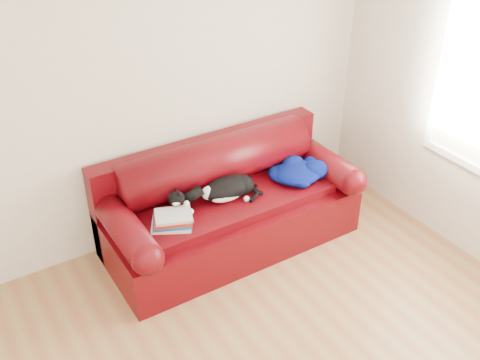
# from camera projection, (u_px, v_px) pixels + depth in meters

# --- Properties ---
(room_shell) EXTENTS (4.52, 4.02, 2.61)m
(room_shell) POSITION_uv_depth(u_px,v_px,m) (297.00, 168.00, 2.68)
(room_shell) COLOR beige
(room_shell) RESTS_ON ground
(sofa_base) EXTENTS (2.10, 0.90, 0.50)m
(sofa_base) POSITION_uv_depth(u_px,v_px,m) (231.00, 220.00, 4.74)
(sofa_base) COLOR #390207
(sofa_base) RESTS_ON ground
(sofa_back) EXTENTS (2.10, 1.01, 0.88)m
(sofa_back) POSITION_uv_depth(u_px,v_px,m) (216.00, 176.00, 4.75)
(sofa_back) COLOR #390207
(sofa_back) RESTS_ON ground
(book_stack) EXTENTS (0.37, 0.34, 0.10)m
(book_stack) POSITION_uv_depth(u_px,v_px,m) (173.00, 220.00, 4.21)
(book_stack) COLOR #F1E2D0
(book_stack) RESTS_ON sofa_base
(cat) EXTENTS (0.60, 0.32, 0.22)m
(cat) POSITION_uv_depth(u_px,v_px,m) (227.00, 189.00, 4.51)
(cat) COLOR black
(cat) RESTS_ON sofa_base
(blanket) EXTENTS (0.50, 0.40, 0.15)m
(blanket) POSITION_uv_depth(u_px,v_px,m) (299.00, 171.00, 4.77)
(blanket) COLOR #02064D
(blanket) RESTS_ON sofa_base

